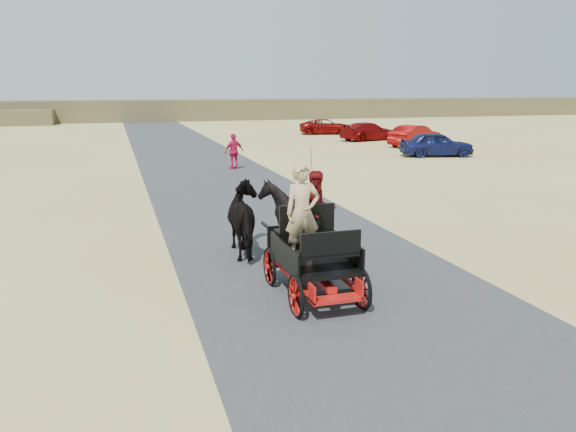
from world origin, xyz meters
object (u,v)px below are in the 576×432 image
object	(u,v)px
carriage	(313,277)
car_c	(368,131)
car_d	(326,127)
pedestrian	(234,151)
car_a	(437,144)
horse_right	(293,216)
horse_left	(248,219)
car_b	(415,136)

from	to	relation	value
carriage	car_c	world-z (taller)	car_c
car_c	car_d	world-z (taller)	car_c
pedestrian	car_a	bearing A→B (deg)	168.73
pedestrian	carriage	bearing A→B (deg)	63.90
pedestrian	car_a	world-z (taller)	pedestrian
horse_right	pedestrian	distance (m)	14.08
horse_right	car_a	distance (m)	20.79
horse_right	car_c	bearing A→B (deg)	-118.69
horse_left	carriage	bearing A→B (deg)	100.39
horse_right	pedestrian	world-z (taller)	pedestrian
pedestrian	car_d	world-z (taller)	pedestrian
horse_right	car_a	bearing A→B (deg)	-131.00
horse_left	car_b	size ratio (longest dim) A/B	0.47
car_c	carriage	bearing A→B (deg)	138.32
car_a	car_d	distance (m)	16.53
horse_right	car_b	bearing A→B (deg)	-126.04
horse_left	pedestrian	world-z (taller)	pedestrian
car_b	car_d	size ratio (longest dim) A/B	0.95
pedestrian	horse_left	bearing A→B (deg)	60.25
carriage	horse_left	distance (m)	3.09
car_c	horse_left	bearing A→B (deg)	134.79
horse_right	car_c	xyz separation A→B (m)	(14.17, 25.89, -0.18)
car_a	horse_right	bearing A→B (deg)	152.37
carriage	horse_left	size ratio (longest dim) A/B	1.20
horse_right	car_a	xyz separation A→B (m)	(13.64, 15.69, -0.15)
car_c	car_d	distance (m)	6.39
horse_left	car_b	distance (m)	26.60
horse_right	car_a	world-z (taller)	horse_right
car_b	car_c	world-z (taller)	car_b
horse_left	horse_right	distance (m)	1.10
pedestrian	car_c	world-z (taller)	pedestrian
car_b	car_d	world-z (taller)	car_b
pedestrian	car_b	xyz separation A→B (m)	(13.76, 6.98, -0.15)
horse_left	horse_right	size ratio (longest dim) A/B	1.18
carriage	horse_right	distance (m)	3.09
carriage	pedestrian	distance (m)	17.13
car_c	car_d	size ratio (longest dim) A/B	1.02
car_a	car_c	world-z (taller)	car_a
horse_left	horse_right	world-z (taller)	horse_right
car_a	car_d	xyz separation A→B (m)	(-0.38, 16.53, -0.07)
horse_left	car_c	distance (m)	30.06
car_b	horse_left	bearing A→B (deg)	114.77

